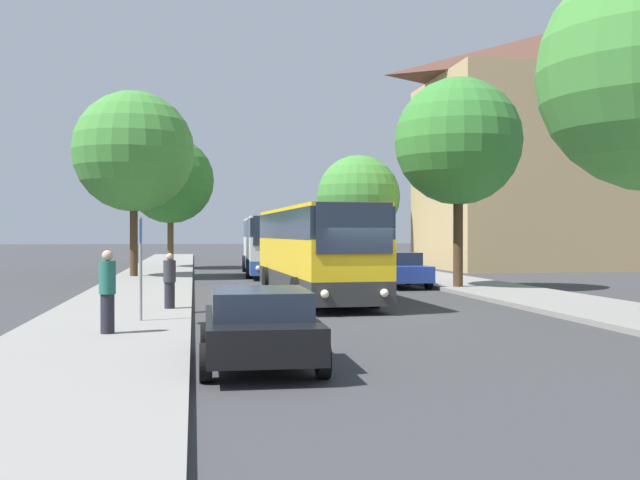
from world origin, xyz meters
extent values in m
plane|color=#38383A|center=(0.00, 0.00, 0.00)|extent=(300.00, 300.00, 0.00)
cube|color=gray|center=(-7.00, 0.00, 0.07)|extent=(4.00, 120.00, 0.15)
cube|color=gray|center=(7.00, 0.00, 0.07)|extent=(4.00, 120.00, 0.15)
cube|color=tan|center=(19.51, 26.42, 6.34)|extent=(17.30, 11.60, 12.68)
pyramid|color=#513328|center=(19.51, 26.42, 14.42)|extent=(17.30, 11.60, 3.48)
cube|color=#2D2D2D|center=(-0.69, 5.37, 0.62)|extent=(2.87, 11.84, 0.70)
cube|color=yellow|center=(-0.69, 5.37, 1.57)|extent=(2.87, 11.84, 1.19)
cube|color=#232D3D|center=(-0.69, 5.37, 2.64)|extent=(2.88, 11.61, 0.95)
cube|color=yellow|center=(-0.69, 5.37, 3.18)|extent=(2.81, 11.61, 0.12)
cube|color=#232D3D|center=(-0.49, -0.54, 2.49)|extent=(2.21, 0.14, 1.45)
sphere|color=#F4EAC1|center=(-1.34, -0.59, 0.66)|extent=(0.24, 0.24, 0.24)
sphere|color=#F4EAC1|center=(0.37, -0.53, 0.66)|extent=(0.24, 0.24, 0.24)
cylinder|color=black|center=(-1.80, 1.80, 0.50)|extent=(0.33, 1.01, 1.00)
cylinder|color=black|center=(0.66, 1.89, 0.50)|extent=(0.33, 1.01, 1.00)
cylinder|color=black|center=(-2.04, 8.86, 0.50)|extent=(0.33, 1.01, 1.00)
cylinder|color=black|center=(0.41, 8.94, 0.50)|extent=(0.33, 1.01, 1.00)
cube|color=#2D519E|center=(-0.78, 21.23, 0.62)|extent=(2.86, 11.95, 0.70)
cube|color=silver|center=(-0.78, 21.23, 1.57)|extent=(2.86, 11.95, 1.18)
cube|color=#232D3D|center=(-0.78, 21.23, 2.63)|extent=(2.87, 11.72, 0.95)
cube|color=silver|center=(-0.78, 21.23, 3.17)|extent=(2.80, 11.72, 0.12)
cube|color=#232D3D|center=(-1.01, 15.26, 2.48)|extent=(2.17, 0.14, 1.45)
sphere|color=#F4EAC1|center=(-1.85, 15.28, 0.66)|extent=(0.24, 0.24, 0.24)
sphere|color=#F4EAC1|center=(-0.17, 15.21, 0.66)|extent=(0.24, 0.24, 0.24)
cylinder|color=black|center=(-2.12, 17.71, 0.50)|extent=(0.34, 1.01, 1.00)
cylinder|color=black|center=(0.29, 17.62, 0.50)|extent=(0.34, 1.01, 1.00)
cylinder|color=black|center=(-1.86, 24.83, 0.50)|extent=(0.34, 1.01, 1.00)
cylinder|color=black|center=(0.55, 24.74, 0.50)|extent=(0.34, 1.01, 1.00)
cube|color=black|center=(-3.80, -7.90, 0.61)|extent=(1.93, 4.11, 0.59)
cube|color=#232D3D|center=(-3.80, -8.06, 1.13)|extent=(1.67, 2.15, 0.47)
cylinder|color=black|center=(-4.71, -6.62, 0.31)|extent=(0.21, 0.62, 0.62)
cylinder|color=black|center=(-2.85, -6.65, 0.31)|extent=(0.21, 0.62, 0.62)
cylinder|color=black|center=(-4.75, -9.15, 0.31)|extent=(0.21, 0.62, 0.62)
cylinder|color=black|center=(-2.88, -9.18, 0.31)|extent=(0.21, 0.62, 0.62)
cube|color=#233D9E|center=(3.87, 10.41, 0.65)|extent=(1.83, 4.47, 0.67)
cube|color=#232D3D|center=(3.87, 10.59, 1.25)|extent=(1.56, 2.34, 0.54)
cylinder|color=black|center=(4.76, 9.07, 0.31)|extent=(0.22, 0.63, 0.62)
cylinder|color=black|center=(3.06, 9.02, 0.31)|extent=(0.22, 0.63, 0.62)
cylinder|color=black|center=(4.68, 11.81, 0.31)|extent=(0.22, 0.63, 0.62)
cylinder|color=black|center=(2.98, 11.76, 0.31)|extent=(0.22, 0.63, 0.62)
cylinder|color=gray|center=(-6.25, -1.74, 1.45)|extent=(0.08, 0.08, 2.60)
cube|color=#1E56A3|center=(-6.25, -1.74, 2.40)|extent=(0.03, 0.45, 0.60)
cylinder|color=#23232D|center=(-5.63, 1.24, 0.53)|extent=(0.30, 0.30, 0.77)
cylinder|color=#333338|center=(-5.63, 1.24, 1.24)|extent=(0.36, 0.36, 0.64)
sphere|color=tan|center=(-5.63, 1.24, 1.66)|extent=(0.21, 0.21, 0.21)
cylinder|color=#23232D|center=(-6.80, -4.13, 0.58)|extent=(0.30, 0.30, 0.87)
cylinder|color=#236656|center=(-6.80, -4.13, 1.38)|extent=(0.36, 0.36, 0.72)
sphere|color=tan|center=(-6.80, -4.13, 1.86)|extent=(0.23, 0.23, 0.23)
cylinder|color=#513D23|center=(-6.46, 29.44, 1.94)|extent=(0.40, 0.40, 3.58)
sphere|color=#2D7028|center=(-6.46, 29.44, 5.88)|extent=(5.73, 5.73, 5.73)
cylinder|color=#47331E|center=(-7.99, 18.61, 2.20)|extent=(0.40, 0.40, 4.10)
sphere|color=#428938|center=(-7.99, 18.61, 6.58)|extent=(6.21, 6.21, 6.21)
cylinder|color=#47331E|center=(7.21, 33.60, 1.46)|extent=(0.40, 0.40, 2.62)
sphere|color=#428938|center=(7.21, 33.60, 5.10)|extent=(6.21, 6.21, 6.21)
cylinder|color=#47331E|center=(5.83, 8.45, 2.16)|extent=(0.40, 0.40, 4.03)
sphere|color=#387F33|center=(5.83, 8.45, 6.14)|extent=(5.24, 5.24, 5.24)
camera|label=1|loc=(-4.93, -21.01, 2.34)|focal=42.00mm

